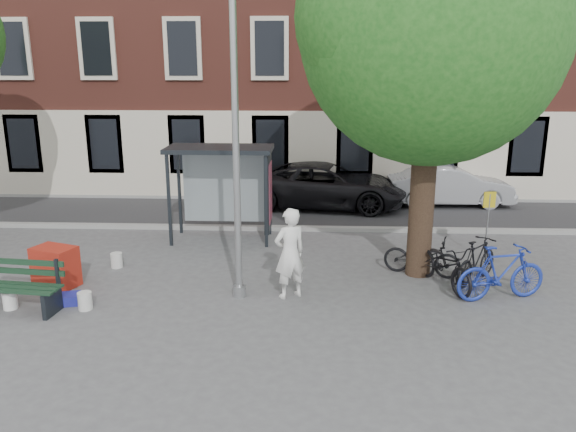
% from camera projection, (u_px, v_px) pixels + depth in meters
% --- Properties ---
extents(ground, '(90.00, 90.00, 0.00)m').
position_uv_depth(ground, '(240.00, 296.00, 11.88)').
color(ground, '#4C4C4F').
rests_on(ground, ground).
extents(road, '(40.00, 4.00, 0.01)m').
position_uv_depth(road, '(267.00, 213.00, 18.63)').
color(road, '#28282B').
rests_on(road, ground).
extents(curb_near, '(40.00, 0.25, 0.12)m').
position_uv_depth(curb_near, '(261.00, 228.00, 16.69)').
color(curb_near, gray).
rests_on(curb_near, ground).
extents(curb_far, '(40.00, 0.25, 0.12)m').
position_uv_depth(curb_far, '(271.00, 198.00, 20.55)').
color(curb_far, gray).
rests_on(curb_far, ground).
extents(building_row, '(30.00, 8.00, 14.00)m').
position_uv_depth(building_row, '(277.00, 8.00, 22.62)').
color(building_row, brown).
rests_on(building_row, ground).
extents(lamppost, '(0.28, 0.35, 6.11)m').
position_uv_depth(lamppost, '(236.00, 166.00, 11.16)').
color(lamppost, '#9EA0A3').
rests_on(lamppost, ground).
extents(tree_right, '(5.76, 5.60, 8.20)m').
position_uv_depth(tree_right, '(435.00, 21.00, 11.59)').
color(tree_right, black).
rests_on(tree_right, ground).
extents(bus_shelter, '(2.85, 1.45, 2.62)m').
position_uv_depth(bus_shelter, '(235.00, 172.00, 15.37)').
color(bus_shelter, '#1E2328').
rests_on(bus_shelter, ground).
extents(painter, '(0.84, 0.76, 1.93)m').
position_uv_depth(painter, '(290.00, 253.00, 11.62)').
color(painter, white).
rests_on(painter, ground).
extents(bench, '(1.98, 0.83, 0.99)m').
position_uv_depth(bench, '(14.00, 289.00, 11.09)').
color(bench, '#1E2328').
rests_on(bench, ground).
extents(bike_a, '(1.87, 1.19, 0.93)m').
position_uv_depth(bike_a, '(422.00, 256.00, 12.99)').
color(bike_a, black).
rests_on(bike_a, ground).
extents(bike_b, '(2.05, 1.03, 1.19)m').
position_uv_depth(bike_b, '(501.00, 273.00, 11.56)').
color(bike_b, '#1C309B').
rests_on(bike_b, ground).
extents(bike_c, '(1.40, 2.11, 1.05)m').
position_uv_depth(bike_c, '(444.00, 264.00, 12.25)').
color(bike_c, black).
rests_on(bike_c, ground).
extents(bike_d, '(1.51, 1.59, 1.03)m').
position_uv_depth(bike_d, '(477.00, 261.00, 12.52)').
color(bike_d, black).
rests_on(bike_d, ground).
extents(car_dark, '(5.74, 3.18, 1.52)m').
position_uv_depth(car_dark, '(326.00, 185.00, 19.27)').
color(car_dark, black).
rests_on(car_dark, ground).
extents(car_silver, '(4.28, 1.57, 1.40)m').
position_uv_depth(car_silver, '(450.00, 185.00, 19.53)').
color(car_silver, '#9C9DA3').
rests_on(car_silver, ground).
extents(red_stand, '(1.05, 0.87, 0.90)m').
position_uv_depth(red_stand, '(56.00, 267.00, 12.32)').
color(red_stand, '#A32315').
rests_on(red_stand, ground).
extents(blue_crate, '(0.63, 0.53, 0.20)m').
position_uv_depth(blue_crate, '(66.00, 299.00, 11.48)').
color(blue_crate, navy).
rests_on(blue_crate, ground).
extents(bucket_a, '(0.32, 0.32, 0.36)m').
position_uv_depth(bucket_a, '(10.00, 300.00, 11.23)').
color(bucket_a, white).
rests_on(bucket_a, ground).
extents(bucket_b, '(0.34, 0.34, 0.36)m').
position_uv_depth(bucket_b, '(85.00, 301.00, 11.20)').
color(bucket_b, silver).
rests_on(bucket_b, ground).
extents(bucket_c, '(0.28, 0.28, 0.36)m').
position_uv_depth(bucket_c, '(117.00, 260.00, 13.55)').
color(bucket_c, silver).
rests_on(bucket_c, ground).
extents(notice_sign, '(0.30, 0.06, 1.76)m').
position_uv_depth(notice_sign, '(488.00, 212.00, 13.80)').
color(notice_sign, '#9EA0A3').
rests_on(notice_sign, ground).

